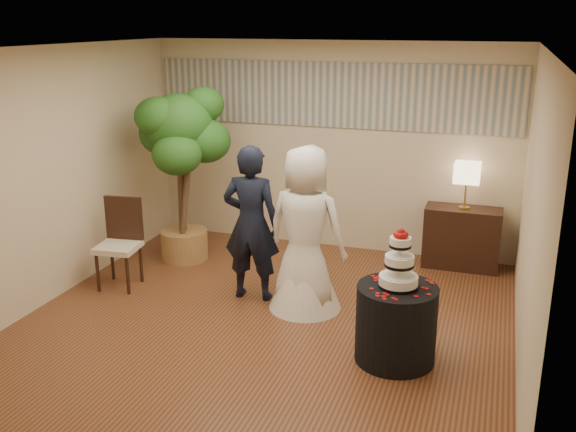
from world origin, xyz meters
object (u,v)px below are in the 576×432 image
(cake_table, at_px, (396,324))
(side_chair, at_px, (118,245))
(ficus_tree, at_px, (181,175))
(groom, at_px, (251,223))
(table_lamp, at_px, (466,186))
(bride, at_px, (306,229))
(console, at_px, (462,238))
(wedding_cake, at_px, (400,258))

(cake_table, bearing_deg, side_chair, 168.73)
(cake_table, relative_size, ficus_tree, 0.32)
(groom, relative_size, table_lamp, 3.05)
(groom, relative_size, cake_table, 2.38)
(bride, distance_m, cake_table, 1.50)
(console, distance_m, table_lamp, 0.68)
(groom, bearing_deg, ficus_tree, -37.04)
(table_lamp, bearing_deg, wedding_cake, -98.70)
(bride, bearing_deg, groom, -0.46)
(wedding_cake, bearing_deg, ficus_tree, 150.47)
(cake_table, bearing_deg, bride, 143.98)
(cake_table, distance_m, ficus_tree, 3.64)
(groom, height_order, console, groom)
(groom, distance_m, bride, 0.66)
(table_lamp, distance_m, side_chair, 4.29)
(groom, relative_size, bride, 0.97)
(cake_table, distance_m, table_lamp, 2.74)
(console, bearing_deg, ficus_tree, -166.19)
(table_lamp, bearing_deg, ficus_tree, -166.02)
(wedding_cake, relative_size, side_chair, 0.53)
(table_lamp, bearing_deg, groom, -141.82)
(ficus_tree, distance_m, side_chair, 1.28)
(bride, xyz_separation_m, ficus_tree, (-1.96, 0.93, 0.24))
(groom, xyz_separation_m, bride, (0.66, -0.08, 0.02))
(groom, xyz_separation_m, console, (2.19, 1.72, -0.49))
(bride, bearing_deg, side_chair, 10.05)
(console, bearing_deg, wedding_cake, -98.88)
(console, relative_size, ficus_tree, 0.41)
(cake_table, xyz_separation_m, ficus_tree, (-3.09, 1.75, 0.78))
(groom, height_order, table_lamp, groom)
(groom, height_order, ficus_tree, ficus_tree)
(groom, height_order, wedding_cake, groom)
(wedding_cake, height_order, console, wedding_cake)
(side_chair, bearing_deg, table_lamp, 20.10)
(cake_table, height_order, wedding_cake, wedding_cake)
(console, relative_size, side_chair, 0.89)
(groom, xyz_separation_m, wedding_cake, (1.79, -0.90, 0.13))
(table_lamp, bearing_deg, cake_table, -98.70)
(console, xyz_separation_m, table_lamp, (0.00, 0.00, 0.68))
(groom, bearing_deg, cake_table, 149.31)
(wedding_cake, xyz_separation_m, side_chair, (-3.39, 0.68, -0.49))
(ficus_tree, xyz_separation_m, side_chair, (-0.30, -1.07, -0.62))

